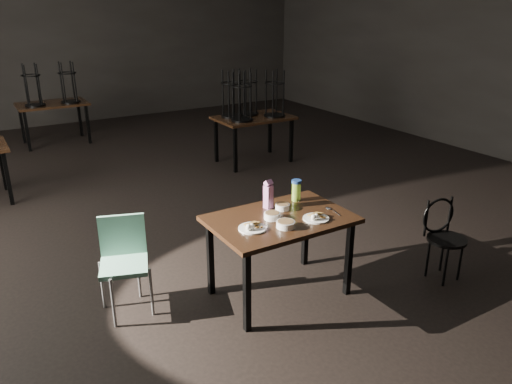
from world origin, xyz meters
TOP-DOWN VIEW (x-y plane):
  - room at (-0.06, 0.01)m, footprint 12.00×12.04m
  - main_table at (-0.47, -2.01)m, footprint 1.20×0.80m
  - plate_left at (-0.80, -2.09)m, footprint 0.23×0.23m
  - plate_right at (-0.24, -2.20)m, footprint 0.22×0.22m
  - bowl_near at (-0.55, -2.00)m, footprint 0.14×0.14m
  - bowl_far at (-0.36, -1.87)m, footprint 0.13×0.13m
  - bowl_big at (-0.55, -2.20)m, footprint 0.15×0.15m
  - juice_carton at (-0.45, -1.78)m, footprint 0.08×0.08m
  - water_bottle at (-0.13, -1.76)m, footprint 0.09×0.09m
  - spoon at (-0.00, -2.09)m, footprint 0.05×0.22m
  - bentwood_chair at (1.01, -2.54)m, footprint 0.38×0.37m
  - school_chair at (-1.71, -1.52)m, footprint 0.48×0.48m
  - bg_table_right at (1.35, 1.52)m, footprint 1.20×0.80m
  - bg_table_far at (-1.16, 4.36)m, footprint 1.20×0.80m

SIDE VIEW (x-z plane):
  - bentwood_chair at x=1.01m, z-range 0.07..0.83m
  - school_chair at x=-1.71m, z-range 0.08..0.91m
  - main_table at x=-0.47m, z-range 0.30..1.05m
  - bg_table_far at x=-1.16m, z-range 0.01..1.49m
  - spoon at x=0.00m, z-range 0.75..0.76m
  - plate_right at x=-0.24m, z-range 0.73..0.81m
  - plate_left at x=-0.80m, z-range 0.73..0.81m
  - bowl_far at x=-0.36m, z-range 0.75..0.80m
  - bowl_big at x=-0.55m, z-range 0.75..0.81m
  - bowl_near at x=-0.55m, z-range 0.75..0.81m
  - bg_table_right at x=1.35m, z-range 0.06..1.54m
  - water_bottle at x=-0.13m, z-range 0.75..0.95m
  - juice_carton at x=-0.45m, z-range 0.74..1.01m
  - room at x=-0.06m, z-range 0.72..3.94m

